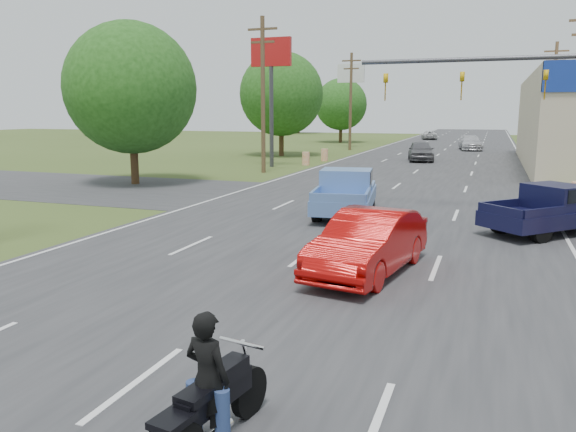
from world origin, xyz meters
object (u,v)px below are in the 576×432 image
at_px(motorcycle, 205,414).
at_px(distant_car_white, 429,135).
at_px(rider, 208,386).
at_px(navy_pickup, 555,209).
at_px(distant_car_grey, 421,151).
at_px(red_convertible, 369,243).
at_px(blue_pickup, 346,192).
at_px(distant_car_silver, 471,143).

distance_m(motorcycle, distant_car_white, 79.56).
relative_size(rider, navy_pickup, 0.34).
bearing_deg(distant_car_grey, motorcycle, -96.30).
bearing_deg(motorcycle, rider, 90.00).
height_order(red_convertible, distant_car_white, red_convertible).
bearing_deg(blue_pickup, distant_car_silver, 77.63).
relative_size(blue_pickup, distant_car_grey, 1.17).
bearing_deg(distant_car_silver, motorcycle, -99.04).
bearing_deg(blue_pickup, navy_pickup, -16.05).
distance_m(motorcycle, distant_car_grey, 41.89).
bearing_deg(distant_car_silver, distant_car_grey, -110.46).
distance_m(motorcycle, distant_car_silver, 57.19).
bearing_deg(distant_car_white, motorcycle, 84.28).
height_order(navy_pickup, distant_car_silver, navy_pickup).
bearing_deg(distant_car_grey, distant_car_white, 85.22).
xyz_separation_m(blue_pickup, distant_car_white, (-3.52, 63.40, -0.29)).
xyz_separation_m(distant_car_silver, distant_car_white, (-6.62, 22.16, -0.14)).
height_order(red_convertible, distant_car_grey, distant_car_grey).
height_order(red_convertible, distant_car_silver, red_convertible).
xyz_separation_m(motorcycle, distant_car_grey, (-2.55, 41.81, 0.33)).
xyz_separation_m(motorcycle, blue_pickup, (-2.32, 15.95, 0.41)).
bearing_deg(distant_car_white, distant_car_grey, 85.08).
distance_m(blue_pickup, distant_car_white, 63.50).
bearing_deg(navy_pickup, blue_pickup, -144.36).
bearing_deg(distant_car_white, red_convertible, 84.94).
bearing_deg(distant_car_white, rider, 84.29).
xyz_separation_m(motorcycle, distant_car_silver, (0.77, 57.19, 0.27)).
bearing_deg(navy_pickup, distant_car_white, 143.23).
bearing_deg(distant_car_white, blue_pickup, 83.25).
bearing_deg(navy_pickup, red_convertible, -81.77).
bearing_deg(distant_car_silver, navy_pickup, -92.45).
height_order(distant_car_grey, distant_car_white, distant_car_grey).
height_order(red_convertible, navy_pickup, navy_pickup).
relative_size(blue_pickup, navy_pickup, 1.15).
distance_m(red_convertible, rider, 8.03).
height_order(rider, blue_pickup, blue_pickup).
relative_size(blue_pickup, distant_car_silver, 1.07).
distance_m(blue_pickup, navy_pickup, 7.48).
relative_size(navy_pickup, distant_car_silver, 0.93).
distance_m(distant_car_grey, distant_car_silver, 15.73).
distance_m(red_convertible, distant_car_silver, 49.10).
distance_m(rider, navy_pickup, 15.70).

